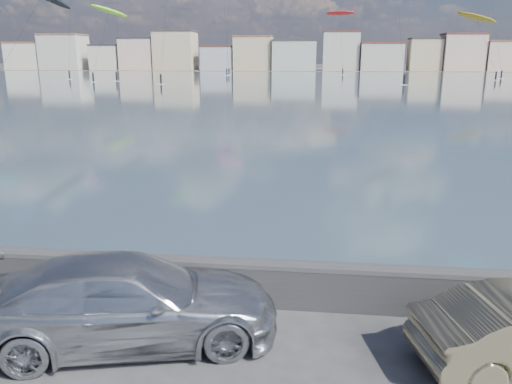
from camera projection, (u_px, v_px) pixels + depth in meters
The scene contains 9 objects.
ground at pixel (170, 377), 8.45m from camera, with size 700.00×700.00×0.00m, color #333335.
bay_water at pixel (304, 84), 96.10m from camera, with size 500.00×177.00×0.00m, color #3A4E60.
far_shore_strip at pixel (311, 70), 200.04m from camera, with size 500.00×60.00×0.00m, color #4C473D.
seawall at pixel (204, 278), 10.88m from camera, with size 400.00×0.36×1.08m.
far_buildings at pixel (314, 54), 184.90m from camera, with size 240.79×13.26×14.60m.
car_silver at pixel (128, 301), 9.36m from camera, with size 2.28×5.62×1.63m, color #B1B3B8.
kitesurfer_11 at pixel (109, 12), 109.81m from camera, with size 7.34×15.40×16.34m.
kitesurfer_12 at pixel (340, 14), 148.08m from camera, with size 9.09×14.14×18.47m.
kitesurfer_16 at pixel (476, 18), 117.71m from camera, with size 9.28×14.34×16.32m.
Camera 1 is at (2.31, -7.10, 5.25)m, focal length 35.00 mm.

